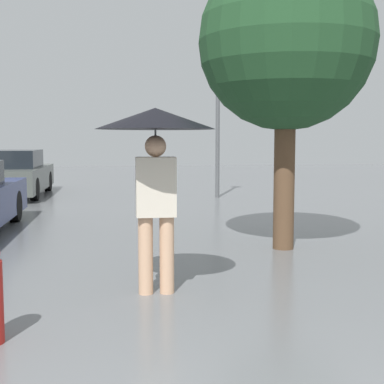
# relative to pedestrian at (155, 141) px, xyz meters

# --- Properties ---
(pedestrian) EXTENTS (1.18, 1.18, 1.85)m
(pedestrian) POSITION_rel_pedestrian_xyz_m (0.00, 0.00, 0.00)
(pedestrian) COLOR tan
(pedestrian) RESTS_ON ground_plane
(parked_car_farthest) EXTENTS (1.63, 4.27, 1.25)m
(parked_car_farthest) POSITION_rel_pedestrian_xyz_m (-3.18, 9.88, -0.94)
(parked_car_farthest) COLOR #4C514C
(parked_car_farthest) RESTS_ON ground_plane
(tree) EXTENTS (2.42, 2.42, 4.08)m
(tree) POSITION_rel_pedestrian_xyz_m (1.94, 1.97, 1.32)
(tree) COLOR brown
(tree) RESTS_ON ground_plane
(street_lamp) EXTENTS (0.36, 0.36, 4.18)m
(street_lamp) POSITION_rel_pedestrian_xyz_m (2.25, 8.67, 1.49)
(street_lamp) COLOR #515456
(street_lamp) RESTS_ON ground_plane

